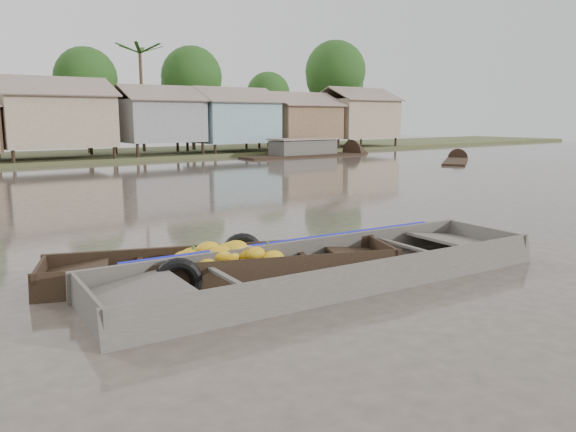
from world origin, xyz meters
TOP-DOWN VIEW (x-y plane):
  - ground at (0.00, 0.00)m, footprint 120.00×120.00m
  - riverbank at (3.03, 31.86)m, footprint 120.00×12.47m
  - banana_boat at (-1.94, 0.53)m, footprint 6.58×3.75m
  - viewer_boat at (-0.46, -0.80)m, footprint 8.71×2.89m
  - distant_boats at (12.80, 23.96)m, footprint 48.03×15.48m

SIDE VIEW (x-z plane):
  - ground at x=0.00m, z-range 0.00..0.00m
  - viewer_boat at x=-0.46m, z-range -0.26..0.43m
  - distant_boats at x=12.80m, z-range -0.48..0.89m
  - banana_boat at x=-1.94m, z-range -0.25..0.67m
  - riverbank at x=3.03m, z-range -2.04..8.18m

